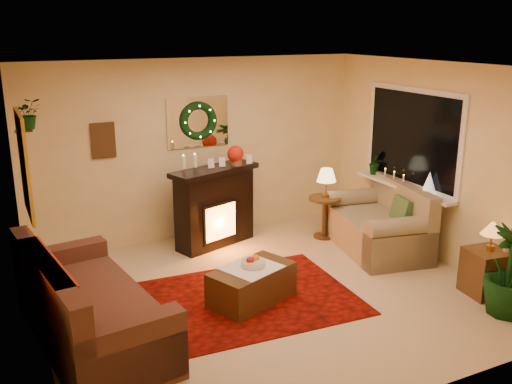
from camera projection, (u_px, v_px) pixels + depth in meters
name	position (u px, v px, depth m)	size (l,w,h in m)	color
floor	(269.00, 293.00, 6.69)	(5.00, 5.00, 0.00)	beige
ceiling	(271.00, 67.00, 5.96)	(5.00, 5.00, 0.00)	white
wall_back	(198.00, 149.00, 8.26)	(5.00, 5.00, 0.00)	#EFD88C
wall_front	(405.00, 258.00, 4.39)	(5.00, 5.00, 0.00)	#EFD88C
wall_left	(30.00, 219.00, 5.26)	(4.50, 4.50, 0.00)	#EFD88C
wall_right	(441.00, 164.00, 7.38)	(4.50, 4.50, 0.00)	#EFD88C
area_rug	(245.00, 299.00, 6.54)	(2.46, 1.85, 0.01)	#4F100E
sofa	(92.00, 301.00, 5.58)	(0.97, 2.21, 0.95)	#3A1E11
red_throw	(86.00, 293.00, 5.69)	(0.87, 1.41, 0.02)	red
fireplace	(215.00, 208.00, 8.05)	(1.16, 0.37, 1.06)	black
poinsettia	(235.00, 154.00, 7.97)	(0.23, 0.23, 0.23)	red
mantel_candle_a	(184.00, 162.00, 7.66)	(0.06, 0.06, 0.17)	white
mantel_candle_b	(195.00, 161.00, 7.73)	(0.06, 0.06, 0.17)	white
mantel_mirror	(198.00, 122.00, 8.13)	(0.92, 0.02, 0.72)	white
wreath	(199.00, 121.00, 8.09)	(0.55, 0.55, 0.11)	#194719
wall_art	(103.00, 140.00, 7.60)	(0.32, 0.03, 0.48)	#381E11
gold_mirror	(24.00, 165.00, 5.40)	(0.03, 0.84, 1.00)	gold
hanging_plant	(29.00, 129.00, 6.05)	(0.33, 0.28, 0.36)	#194719
loveseat	(377.00, 221.00, 7.90)	(0.94, 1.62, 0.94)	gray
window_frame	(413.00, 138.00, 7.78)	(0.03, 1.86, 1.36)	white
window_glass	(412.00, 138.00, 7.78)	(0.02, 1.70, 1.22)	black
window_sill	(403.00, 187.00, 7.93)	(0.22, 1.86, 0.04)	white
mini_tree	(429.00, 183.00, 7.49)	(0.19, 0.19, 0.29)	white
sill_plant	(376.00, 161.00, 8.46)	(0.26, 0.21, 0.46)	#1F3E1A
side_table_round	(324.00, 216.00, 8.39)	(0.48, 0.48, 0.62)	black
lamp_cream	(326.00, 180.00, 8.24)	(0.28, 0.28, 0.43)	#FFE196
end_table_square	(486.00, 272.00, 6.61)	(0.44, 0.44, 0.54)	black
lamp_tiffany	(492.00, 234.00, 6.48)	(0.26, 0.26, 0.38)	yellow
coffee_table	(252.00, 284.00, 6.45)	(0.97, 0.53, 0.41)	#352617
fruit_bowl	(253.00, 263.00, 6.41)	(0.27, 0.27, 0.06)	beige
floor_palm	(510.00, 276.00, 6.09)	(1.65, 1.65, 2.95)	#1C5724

